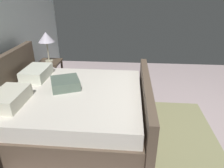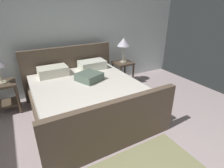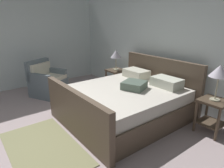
% 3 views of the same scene
% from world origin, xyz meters
% --- Properties ---
extents(ground_plane, '(6.28, 6.38, 0.02)m').
position_xyz_m(ground_plane, '(0.00, 0.00, -0.01)').
color(ground_plane, '#AD999B').
extents(bed, '(2.01, 2.22, 1.10)m').
position_xyz_m(bed, '(0.07, 1.98, 0.34)').
color(bed, brown).
rests_on(bed, ground).
extents(nightstand_right, '(0.44, 0.44, 0.60)m').
position_xyz_m(nightstand_right, '(1.39, 2.78, 0.40)').
color(nightstand_right, '#4E3E2E').
rests_on(nightstand_right, ground).
extents(table_lamp_right, '(0.31, 0.31, 0.60)m').
position_xyz_m(table_lamp_right, '(1.39, 2.78, 1.09)').
color(table_lamp_right, '#B7B293').
rests_on(table_lamp_right, nightstand_right).
extents(area_rug, '(1.68, 0.96, 0.01)m').
position_xyz_m(area_rug, '(0.07, 0.31, 0.01)').
color(area_rug, '#8A885D').
rests_on(area_rug, ground).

